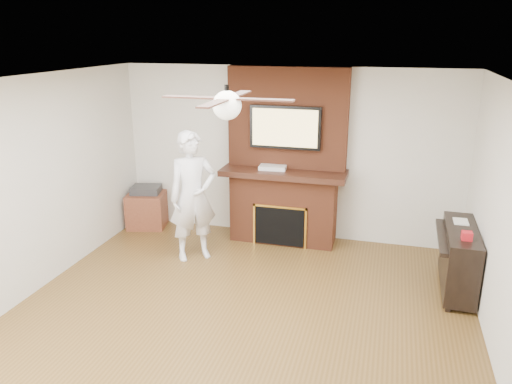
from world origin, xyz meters
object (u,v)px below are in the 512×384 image
(person, at_px, (193,196))
(side_table, at_px, (147,208))
(piano, at_px, (459,257))
(fireplace, at_px, (285,174))

(person, bearing_deg, side_table, 104.27)
(person, relative_size, piano, 1.46)
(side_table, relative_size, piano, 0.57)
(fireplace, relative_size, person, 1.43)
(fireplace, xyz_separation_m, person, (-1.03, -0.97, -0.12))
(side_table, distance_m, piano, 4.61)
(piano, bearing_deg, side_table, 169.72)
(person, bearing_deg, piano, -38.44)
(fireplace, distance_m, side_table, 2.31)
(side_table, height_order, piano, piano)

